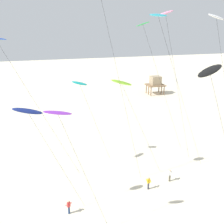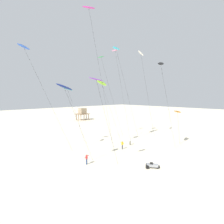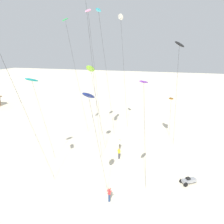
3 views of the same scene
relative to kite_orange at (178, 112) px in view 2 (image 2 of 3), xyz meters
The scene contains 18 objects.
ground_plane 12.92m from the kite_orange, 166.88° to the right, with size 260.00×260.00×0.00m, color beige.
kite_orange is the anchor object (origin of this frame).
kite_blue 30.67m from the kite_orange, 155.22° to the left, with size 9.60×1.54×18.41m.
kite_lime 16.89m from the kite_orange, 144.36° to the left, with size 7.35×1.32×13.73m.
kite_green 20.50m from the kite_orange, 118.33° to the left, with size 8.67×0.77×19.87m.
kite_black 12.31m from the kite_orange, behind, with size 7.98×1.90×16.61m.
kite_teal 23.12m from the kite_orange, 138.38° to the left, with size 5.29×1.07×12.37m.
kite_navy 24.41m from the kite_orange, 167.63° to the left, with size 6.43×1.13×12.49m.
kite_white 15.52m from the kite_orange, 101.10° to the left, with size 8.01×1.81×20.83m.
kite_cyan 18.21m from the kite_orange, 130.71° to the left, with size 9.43×1.02×20.68m.
kite_pink 19.02m from the kite_orange, 117.85° to the left, with size 6.63×0.85×21.21m.
kite_magenta 26.06m from the kite_orange, 151.69° to the left, with size 7.82×1.62×26.57m.
kite_purple 21.58m from the kite_orange, behind, with size 5.48×0.73×13.11m.
kite_flyer_nearest 21.70m from the kite_orange, 167.65° to the left, with size 0.71×0.70×1.67m.
kite_flyer_middle 13.56m from the kite_orange, 148.75° to the left, with size 0.55×0.53×1.67m.
kite_flyer_furthest 11.73m from the kite_orange, 134.28° to the left, with size 0.63×0.60×1.67m.
stilt_house 48.85m from the kite_orange, 78.80° to the left, with size 4.96×4.14×5.13m.
beach_buggy 16.16m from the kite_orange, 166.39° to the right, with size 1.76×2.01×0.82m.
Camera 2 is at (-26.65, -16.16, 10.71)m, focal length 30.15 mm.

